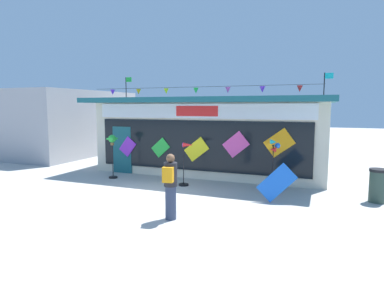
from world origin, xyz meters
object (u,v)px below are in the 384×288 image
(kite_shop_building, at_px, (213,134))
(wind_spinner_center_left, at_px, (273,156))
(wind_spinner_far_left, at_px, (112,145))
(display_kite_on_ground, at_px, (277,183))
(person_near_camera, at_px, (170,185))
(wind_spinner_left, at_px, (186,162))
(trash_bin, at_px, (378,185))

(kite_shop_building, relative_size, wind_spinner_center_left, 5.51)
(wind_spinner_far_left, xyz_separation_m, display_kite_on_ground, (6.54, -1.02, -0.72))
(kite_shop_building, bearing_deg, person_near_camera, -81.03)
(wind_spinner_left, relative_size, trash_bin, 1.56)
(wind_spinner_center_left, height_order, display_kite_on_ground, wind_spinner_center_left)
(trash_bin, bearing_deg, wind_spinner_center_left, -176.55)
(wind_spinner_left, distance_m, person_near_camera, 3.60)
(kite_shop_building, xyz_separation_m, wind_spinner_far_left, (-3.20, -3.07, -0.32))
(person_near_camera, bearing_deg, display_kite_on_ground, -138.72)
(wind_spinner_left, relative_size, person_near_camera, 0.94)
(display_kite_on_ground, bearing_deg, wind_spinner_center_left, 105.66)
(kite_shop_building, height_order, wind_spinner_center_left, kite_shop_building)
(wind_spinner_left, xyz_separation_m, display_kite_on_ground, (3.33, -0.90, -0.26))
(wind_spinner_left, distance_m, display_kite_on_ground, 3.46)
(wind_spinner_far_left, height_order, wind_spinner_left, wind_spinner_far_left)
(person_near_camera, distance_m, display_kite_on_ground, 3.44)
(person_near_camera, bearing_deg, wind_spinner_far_left, -46.80)
(display_kite_on_ground, bearing_deg, trash_bin, 21.49)
(wind_spinner_center_left, relative_size, display_kite_on_ground, 1.63)
(display_kite_on_ground, bearing_deg, wind_spinner_left, 164.84)
(kite_shop_building, relative_size, person_near_camera, 5.93)
(person_near_camera, xyz_separation_m, display_kite_on_ground, (2.30, 2.55, -0.29))
(wind_spinner_far_left, relative_size, wind_spinner_center_left, 0.96)
(wind_spinner_center_left, distance_m, person_near_camera, 4.04)
(wind_spinner_center_left, bearing_deg, wind_spinner_left, -179.61)
(kite_shop_building, bearing_deg, wind_spinner_left, -89.67)
(wind_spinner_center_left, height_order, trash_bin, wind_spinner_center_left)
(wind_spinner_left, relative_size, wind_spinner_center_left, 0.87)
(trash_bin, distance_m, display_kite_on_ground, 3.02)
(wind_spinner_left, xyz_separation_m, person_near_camera, (1.03, -3.45, 0.03))
(wind_spinner_far_left, bearing_deg, person_near_camera, -40.05)
(kite_shop_building, xyz_separation_m, trash_bin, (6.15, -2.98, -1.12))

